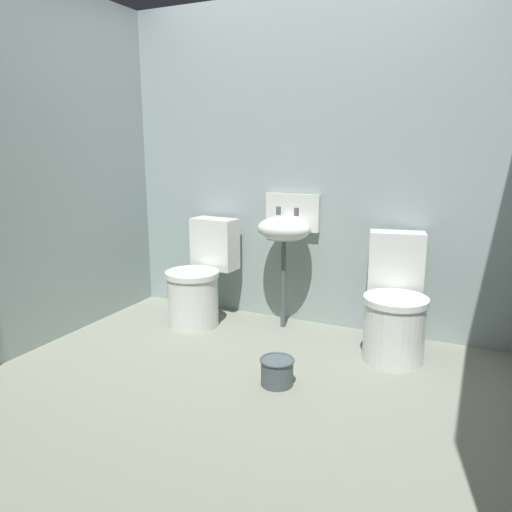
% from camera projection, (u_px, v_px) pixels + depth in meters
% --- Properties ---
extents(ground_plane, '(3.31, 2.73, 0.08)m').
position_uv_depth(ground_plane, '(235.00, 391.00, 2.84)').
color(ground_plane, gray).
extents(wall_back, '(3.31, 0.10, 2.38)m').
position_uv_depth(wall_back, '(309.00, 166.00, 3.64)').
color(wall_back, '#8B9D9B').
rests_on(wall_back, ground).
extents(wall_left, '(0.10, 2.53, 2.38)m').
position_uv_depth(wall_left, '(39.00, 168.00, 3.27)').
color(wall_left, '#91A1A1').
rests_on(wall_left, ground).
extents(toilet_left, '(0.43, 0.62, 0.78)m').
position_uv_depth(toilet_left, '(200.00, 281.00, 3.78)').
color(toilet_left, silver).
rests_on(toilet_left, ground).
extents(toilet_right, '(0.49, 0.65, 0.78)m').
position_uv_depth(toilet_right, '(395.00, 308.00, 3.17)').
color(toilet_right, silver).
rests_on(toilet_right, ground).
extents(sink, '(0.42, 0.35, 0.99)m').
position_uv_depth(sink, '(285.00, 228.00, 3.59)').
color(sink, '#475256').
rests_on(sink, ground).
extents(bucket, '(0.20, 0.20, 0.16)m').
position_uv_depth(bucket, '(277.00, 371.00, 2.82)').
color(bucket, '#475256').
rests_on(bucket, ground).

